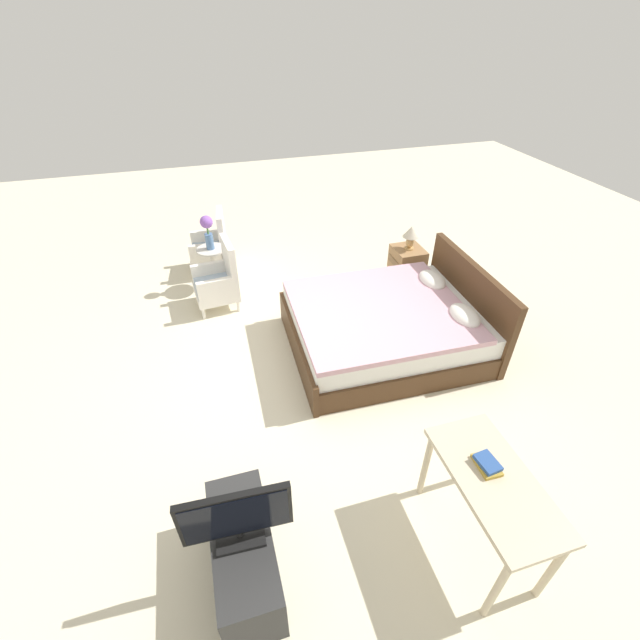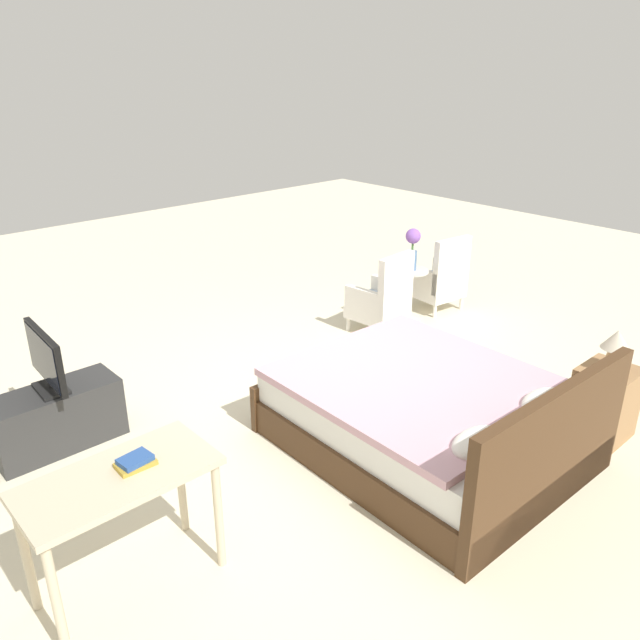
{
  "view_description": "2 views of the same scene",
  "coord_description": "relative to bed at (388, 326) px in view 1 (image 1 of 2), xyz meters",
  "views": [
    {
      "loc": [
        3.5,
        -0.83,
        3.33
      ],
      "look_at": [
        0.08,
        0.18,
        0.68
      ],
      "focal_mm": 24.0,
      "sensor_mm": 36.0,
      "label": 1
    },
    {
      "loc": [
        3.3,
        3.52,
        2.81
      ],
      "look_at": [
        0.12,
        0.04,
        0.84
      ],
      "focal_mm": 35.0,
      "sensor_mm": 36.0,
      "label": 2
    }
  ],
  "objects": [
    {
      "name": "armchair_by_window_left",
      "position": [
        -2.46,
        -1.8,
        0.08
      ],
      "size": [
        0.59,
        0.59,
        0.92
      ],
      "color": "white",
      "rests_on": "ground_plane"
    },
    {
      "name": "ground_plane",
      "position": [
        0.08,
        -1.06,
        -0.3
      ],
      "size": [
        16.0,
        16.0,
        0.0
      ],
      "primitive_type": "plane",
      "color": "beige"
    },
    {
      "name": "table_lamp",
      "position": [
        -1.19,
        0.8,
        0.51
      ],
      "size": [
        0.22,
        0.22,
        0.33
      ],
      "color": "tan",
      "rests_on": "nightstand"
    },
    {
      "name": "vanity_desk",
      "position": [
        2.33,
        -0.29,
        0.36
      ],
      "size": [
        1.04,
        0.52,
        0.77
      ],
      "color": "beige",
      "rests_on": "ground_plane"
    },
    {
      "name": "armchair_by_window_right",
      "position": [
        -1.44,
        -1.8,
        0.08
      ],
      "size": [
        0.59,
        0.59,
        0.92
      ],
      "color": "white",
      "rests_on": "ground_plane"
    },
    {
      "name": "book_stack",
      "position": [
        2.22,
        -0.29,
        0.5
      ],
      "size": [
        0.21,
        0.14,
        0.06
      ],
      "color": "#B79333",
      "rests_on": "vanity_desk"
    },
    {
      "name": "tv_flatscreen",
      "position": [
        2.08,
        -1.99,
        0.44
      ],
      "size": [
        0.22,
        0.71,
        0.49
      ],
      "color": "black",
      "rests_on": "tv_stand"
    },
    {
      "name": "tv_stand",
      "position": [
        2.08,
        -1.99,
        -0.05
      ],
      "size": [
        0.96,
        0.4,
        0.49
      ],
      "color": "#2D2D2D",
      "rests_on": "ground_plane"
    },
    {
      "name": "bed",
      "position": [
        0.0,
        0.0,
        0.0
      ],
      "size": [
        1.81,
        2.2,
        0.96
      ],
      "color": "#472D19",
      "rests_on": "ground_plane"
    },
    {
      "name": "nightstand",
      "position": [
        -1.19,
        0.8,
        0.0
      ],
      "size": [
        0.44,
        0.41,
        0.6
      ],
      "color": "#997047",
      "rests_on": "ground_plane"
    },
    {
      "name": "flower_vase",
      "position": [
        -1.95,
        -1.83,
        0.6
      ],
      "size": [
        0.17,
        0.17,
        0.48
      ],
      "color": "#4C709E",
      "rests_on": "side_table"
    },
    {
      "name": "side_table",
      "position": [
        -1.95,
        -1.83,
        0.08
      ],
      "size": [
        0.4,
        0.4,
        0.61
      ],
      "color": "beige",
      "rests_on": "ground_plane"
    }
  ]
}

